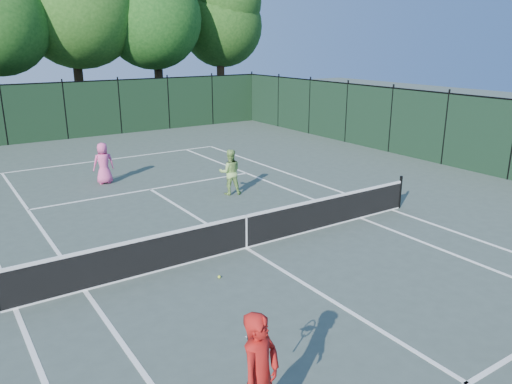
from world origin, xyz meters
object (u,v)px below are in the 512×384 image
loose_ball_midcourt (219,277)px  coach (260,379)px  player_pink (103,163)px  player_green (230,172)px

loose_ball_midcourt → coach: bearing=-113.2°
player_pink → player_green: bearing=135.7°
coach → player_green: 11.23m
player_pink → loose_ball_midcourt: 9.23m
player_pink → loose_ball_midcourt: size_ratio=22.77×
player_green → loose_ball_midcourt: 6.51m
coach → player_pink: coach is taller
player_pink → player_green: 4.96m
coach → player_pink: (2.22, 13.61, -0.17)m
coach → player_green: (5.43, 9.83, -0.15)m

